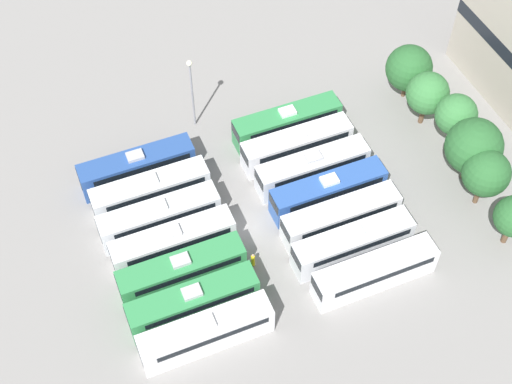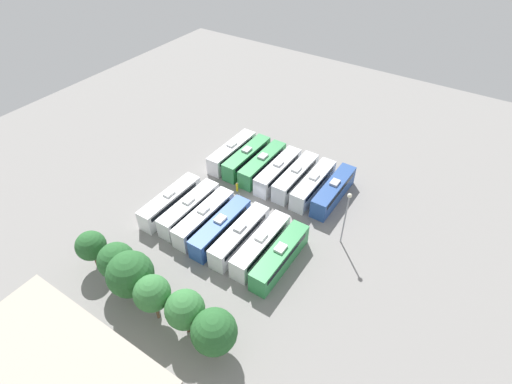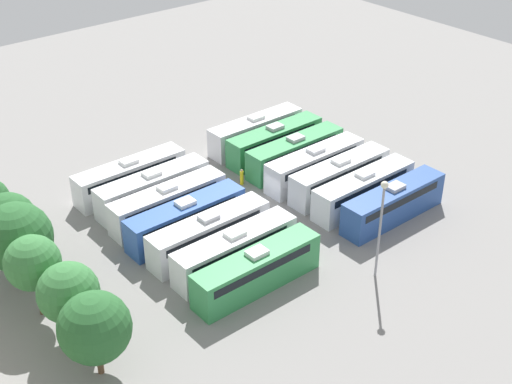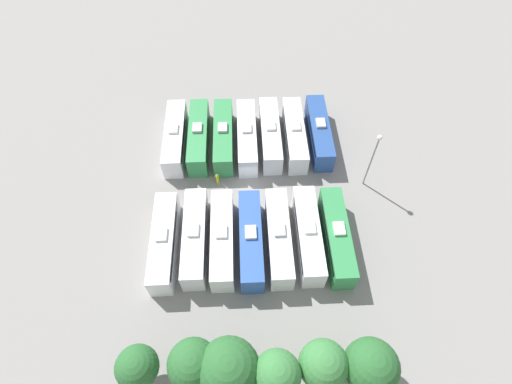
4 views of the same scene
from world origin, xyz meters
name	(u,v)px [view 4 (image 4 of 4)]	position (x,y,z in m)	size (l,w,h in m)	color
ground_plane	(249,190)	(0.00, 0.00, 0.00)	(116.50, 116.50, 0.00)	gray
bus_0	(319,132)	(-9.67, -7.87, 1.74)	(2.47, 11.27, 3.52)	#284C93
bus_1	(295,134)	(-6.34, -7.54, 1.74)	(2.47, 11.27, 3.52)	silver
bus_2	(270,134)	(-3.11, -7.69, 1.74)	(2.47, 11.27, 3.52)	silver
bus_3	(247,137)	(0.03, -7.40, 1.74)	(2.47, 11.27, 3.52)	silver
bus_4	(223,136)	(3.15, -7.63, 1.74)	(2.47, 11.27, 3.52)	#338C4C
bus_5	(199,136)	(6.44, -7.75, 1.74)	(2.47, 11.27, 3.52)	#338C4C
bus_6	(175,137)	(9.53, -7.71, 1.74)	(2.47, 11.27, 3.52)	white
bus_7	(337,236)	(-9.49, 7.97, 1.74)	(2.47, 11.27, 3.52)	#338C4C
bus_8	(308,235)	(-6.35, 7.65, 1.74)	(2.47, 11.27, 3.52)	white
bus_9	(279,237)	(-3.05, 7.82, 1.74)	(2.47, 11.27, 3.52)	silver
bus_10	(251,240)	(0.07, 7.99, 1.74)	(2.47, 11.27, 3.52)	#2D56A8
bus_11	(222,239)	(3.22, 7.76, 1.74)	(2.47, 11.27, 3.52)	silver
bus_12	(195,237)	(6.26, 7.44, 1.74)	(2.47, 11.27, 3.52)	silver
bus_13	(164,242)	(9.63, 7.84, 1.74)	(2.47, 11.27, 3.52)	white
worker_person	(217,179)	(3.95, -1.32, 0.77)	(0.36, 0.36, 1.66)	gold
light_pole	(374,153)	(-14.46, -0.37, 5.86)	(0.60, 0.60, 8.78)	gray
tree_0	(371,366)	(-9.85, 21.98, 3.98)	(4.92, 4.92, 6.45)	brown
tree_1	(323,365)	(-5.71, 21.73, 4.16)	(4.39, 4.39, 6.38)	brown
tree_2	(277,374)	(-1.64, 22.39, 4.70)	(4.15, 4.15, 6.79)	brown
tree_3	(229,370)	(2.42, 21.81, 4.55)	(5.49, 5.49, 7.31)	brown
tree_4	(193,364)	(5.49, 21.21, 4.31)	(4.50, 4.50, 6.58)	brown
tree_5	(137,367)	(10.40, 21.12, 3.83)	(3.83, 3.83, 5.78)	brown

